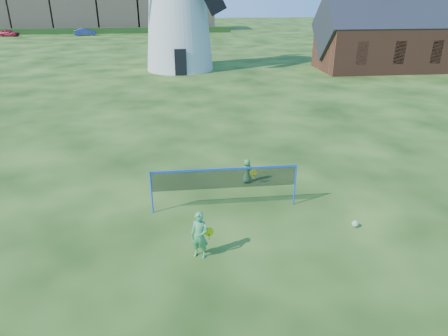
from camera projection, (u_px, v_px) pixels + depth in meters
ground at (220, 214)px, 13.87m from camera, size 220.00×220.00×0.00m
chapel at (386, 37)px, 38.12m from camera, size 12.67×6.14×10.71m
badminton_net at (225, 179)px, 13.76m from camera, size 5.05×0.05×1.55m
player_girl at (200, 235)px, 11.36m from camera, size 0.73×0.52×1.44m
player_boy at (247, 171)px, 15.96m from camera, size 0.63×0.45×0.99m
play_ball at (355, 224)px, 13.07m from camera, size 0.22×0.22×0.22m
terraced_houses at (55, 9)px, 75.25m from camera, size 58.59×8.40×8.38m
hedge at (57, 31)px, 71.32m from camera, size 62.00×0.80×1.00m
car_left at (9, 33)px, 67.79m from camera, size 3.53×1.93×1.14m
car_right at (85, 32)px, 69.15m from camera, size 3.72×1.71×1.18m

